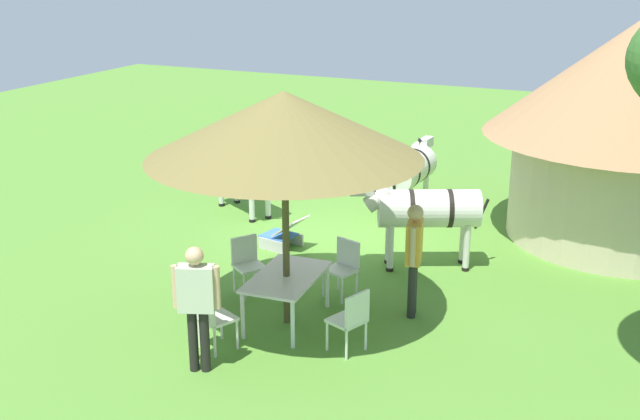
# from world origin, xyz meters

# --- Properties ---
(ground_plane) EXTENTS (36.00, 36.00, 0.00)m
(ground_plane) POSITION_xyz_m (0.00, 0.00, 0.00)
(ground_plane) COLOR #538931
(thatched_hut) EXTENTS (5.31, 5.31, 4.07)m
(thatched_hut) POSITION_xyz_m (-2.39, 4.82, 2.29)
(thatched_hut) COLOR beige
(thatched_hut) RESTS_ON ground_plane
(shade_umbrella) EXTENTS (3.81, 3.81, 3.40)m
(shade_umbrella) POSITION_xyz_m (3.36, 0.71, 2.93)
(shade_umbrella) COLOR #4A4424
(shade_umbrella) RESTS_ON ground_plane
(patio_dining_table) EXTENTS (1.53, 0.97, 0.74)m
(patio_dining_table) POSITION_xyz_m (3.36, 0.71, 0.66)
(patio_dining_table) COLOR silver
(patio_dining_table) RESTS_ON ground_plane
(patio_chair_near_lawn) EXTENTS (0.56, 0.55, 0.90)m
(patio_chair_near_lawn) POSITION_xyz_m (3.81, 1.90, 0.52)
(patio_chair_near_lawn) COLOR silver
(patio_chair_near_lawn) RESTS_ON ground_plane
(patio_chair_east_end) EXTENTS (0.53, 0.55, 0.90)m
(patio_chair_east_end) POSITION_xyz_m (2.14, 1.10, 0.52)
(patio_chair_east_end) COLOR silver
(patio_chair_east_end) RESTS_ON ground_plane
(patio_chair_near_hut) EXTENTS (0.60, 0.59, 0.90)m
(patio_chair_near_hut) POSITION_xyz_m (2.64, -0.35, 0.52)
(patio_chair_near_hut) COLOR silver
(patio_chair_near_hut) RESTS_ON ground_plane
(patio_chair_west_end) EXTENTS (0.57, 0.58, 0.90)m
(patio_chair_west_end) POSITION_xyz_m (4.52, 0.17, 0.52)
(patio_chair_west_end) COLOR silver
(patio_chair_west_end) RESTS_ON ground_plane
(guest_beside_umbrella) EXTENTS (0.60, 0.31, 1.72)m
(guest_beside_umbrella) POSITION_xyz_m (2.38, 2.29, 1.04)
(guest_beside_umbrella) COLOR #232523
(guest_beside_umbrella) RESTS_ON ground_plane
(guest_behind_table) EXTENTS (0.37, 0.57, 1.71)m
(guest_behind_table) POSITION_xyz_m (5.05, 0.30, 1.03)
(guest_behind_table) COLOR black
(guest_behind_table) RESTS_ON ground_plane
(standing_watcher) EXTENTS (0.43, 0.52, 1.69)m
(standing_watcher) POSITION_xyz_m (-2.89, -1.37, 1.02)
(standing_watcher) COLOR black
(standing_watcher) RESTS_ON ground_plane
(striped_lounge_chair) EXTENTS (0.67, 0.88, 0.65)m
(striped_lounge_chair) POSITION_xyz_m (0.70, -0.70, 0.26)
(striped_lounge_chair) COLOR #3A69BA
(striped_lounge_chair) RESTS_ON ground_plane
(zebra_nearest_camera) EXTENTS (2.09, 0.81, 1.49)m
(zebra_nearest_camera) POSITION_xyz_m (-2.08, 0.76, 0.96)
(zebra_nearest_camera) COLOR silver
(zebra_nearest_camera) RESTS_ON ground_plane
(zebra_by_umbrella) EXTENTS (1.45, 2.09, 1.52)m
(zebra_by_umbrella) POSITION_xyz_m (-0.81, -2.41, 0.98)
(zebra_by_umbrella) COLOR silver
(zebra_by_umbrella) RESTS_ON ground_plane
(zebra_toward_hut) EXTENTS (1.29, 2.19, 1.58)m
(zebra_toward_hut) POSITION_xyz_m (0.52, 1.89, 1.03)
(zebra_toward_hut) COLOR silver
(zebra_toward_hut) RESTS_ON ground_plane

